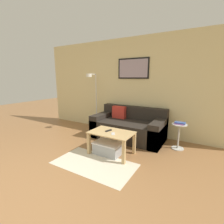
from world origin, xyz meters
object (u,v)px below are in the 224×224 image
object	(u,v)px
cell_phone	(113,134)
side_table	(179,134)
floor_lamp	(94,99)
book_stack	(180,123)
storage_bin	(108,148)
couch	(128,127)
remote_control	(109,131)
coffee_table	(112,137)

from	to	relation	value
cell_phone	side_table	bearing A→B (deg)	13.72
floor_lamp	book_stack	world-z (taller)	floor_lamp
storage_bin	cell_phone	bearing A→B (deg)	-20.44
floor_lamp	cell_phone	size ratio (longest dim) A/B	11.63
couch	side_table	world-z (taller)	couch
couch	cell_phone	size ratio (longest dim) A/B	12.68
storage_bin	remote_control	size ratio (longest dim) A/B	3.73
coffee_table	cell_phone	xyz separation A→B (m)	(0.08, -0.08, 0.10)
cell_phone	book_stack	bearing A→B (deg)	14.00
coffee_table	remote_control	xyz separation A→B (m)	(-0.08, 0.02, 0.11)
side_table	remote_control	bearing A→B (deg)	-142.86
couch	remote_control	distance (m)	0.98
couch	book_stack	world-z (taller)	couch
coffee_table	floor_lamp	world-z (taller)	floor_lamp
floor_lamp	book_stack	distance (m)	2.42
floor_lamp	side_table	distance (m)	2.47
side_table	coffee_table	bearing A→B (deg)	-140.23
couch	storage_bin	distance (m)	1.03
couch	floor_lamp	xyz separation A→B (m)	(-1.18, 0.13, 0.62)
side_table	floor_lamp	bearing A→B (deg)	175.70
coffee_table	remote_control	world-z (taller)	remote_control
book_stack	side_table	bearing A→B (deg)	-94.48
coffee_table	storage_bin	world-z (taller)	coffee_table
remote_control	couch	bearing A→B (deg)	106.34
coffee_table	storage_bin	distance (m)	0.25
cell_phone	coffee_table	bearing A→B (deg)	105.43
couch	coffee_table	distance (m)	0.99
cell_phone	floor_lamp	bearing A→B (deg)	107.93
remote_control	book_stack	bearing A→B (deg)	53.67
couch	storage_bin	size ratio (longest dim) A/B	3.17
floor_lamp	remote_control	world-z (taller)	floor_lamp
side_table	book_stack	xyz separation A→B (m)	(0.00, 0.01, 0.24)
couch	floor_lamp	size ratio (longest dim) A/B	1.09
coffee_table	storage_bin	xyz separation A→B (m)	(-0.06, -0.03, -0.24)
couch	remote_control	size ratio (longest dim) A/B	11.83
storage_bin	side_table	world-z (taller)	side_table
floor_lamp	coffee_table	bearing A→B (deg)	-41.34
floor_lamp	side_table	size ratio (longest dim) A/B	2.92
storage_bin	book_stack	bearing A→B (deg)	39.41
couch	remote_control	bearing A→B (deg)	-89.88
remote_control	side_table	bearing A→B (deg)	53.36
storage_bin	book_stack	world-z (taller)	book_stack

